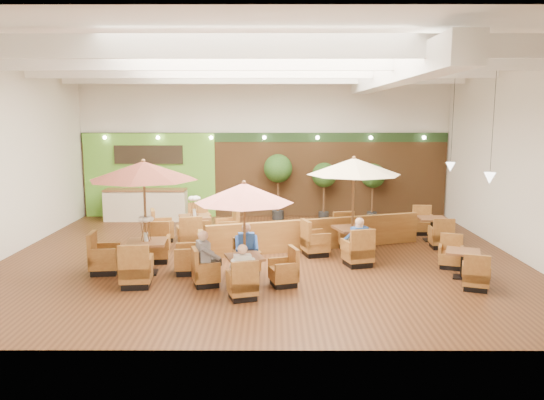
{
  "coord_description": "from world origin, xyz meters",
  "views": [
    {
      "loc": [
        0.33,
        -14.29,
        3.85
      ],
      "look_at": [
        0.3,
        0.5,
        1.5
      ],
      "focal_mm": 35.0,
      "sensor_mm": 36.0,
      "label": 1
    }
  ],
  "objects_px": {
    "diner_0": "(242,265)",
    "table_3": "(195,227)",
    "booth_divider": "(317,234)",
    "diner_1": "(247,244)",
    "table_1": "(244,214)",
    "topiary_0": "(278,171)",
    "table_4": "(462,265)",
    "diner_2": "(206,253)",
    "diner_3": "(358,237)",
    "diner_4": "(358,238)",
    "table_5": "(432,230)",
    "topiary_1": "(324,177)",
    "service_counter": "(146,205)",
    "table_0": "(145,197)",
    "table_2": "(351,185)",
    "topiary_2": "(373,178)"
  },
  "relations": [
    {
      "from": "diner_3",
      "to": "diner_4",
      "type": "bearing_deg",
      "value": -22.37
    },
    {
      "from": "table_0",
      "to": "diner_0",
      "type": "xyz_separation_m",
      "value": [
        2.46,
        -1.84,
        -1.16
      ]
    },
    {
      "from": "table_4",
      "to": "table_5",
      "type": "relative_size",
      "value": 0.97
    },
    {
      "from": "topiary_1",
      "to": "table_2",
      "type": "bearing_deg",
      "value": -87.57
    },
    {
      "from": "service_counter",
      "to": "diner_2",
      "type": "relative_size",
      "value": 3.6
    },
    {
      "from": "topiary_1",
      "to": "topiary_2",
      "type": "distance_m",
      "value": 1.82
    },
    {
      "from": "diner_3",
      "to": "topiary_1",
      "type": "bearing_deg",
      "value": 70.3
    },
    {
      "from": "table_3",
      "to": "topiary_1",
      "type": "xyz_separation_m",
      "value": [
        4.33,
        3.52,
        1.16
      ]
    },
    {
      "from": "table_4",
      "to": "diner_0",
      "type": "bearing_deg",
      "value": -144.12
    },
    {
      "from": "table_2",
      "to": "diner_2",
      "type": "xyz_separation_m",
      "value": [
        -3.66,
        -2.65,
        -1.22
      ]
    },
    {
      "from": "table_0",
      "to": "table_3",
      "type": "bearing_deg",
      "value": 72.49
    },
    {
      "from": "booth_divider",
      "to": "table_1",
      "type": "relative_size",
      "value": 2.63
    },
    {
      "from": "service_counter",
      "to": "diner_0",
      "type": "relative_size",
      "value": 4.04
    },
    {
      "from": "table_0",
      "to": "diner_4",
      "type": "relative_size",
      "value": 3.93
    },
    {
      "from": "service_counter",
      "to": "diner_4",
      "type": "relative_size",
      "value": 4.16
    },
    {
      "from": "diner_1",
      "to": "diner_2",
      "type": "height_order",
      "value": "diner_2"
    },
    {
      "from": "table_5",
      "to": "diner_0",
      "type": "xyz_separation_m",
      "value": [
        -5.59,
        -5.32,
        0.38
      ]
    },
    {
      "from": "topiary_1",
      "to": "diner_1",
      "type": "height_order",
      "value": "topiary_1"
    },
    {
      "from": "table_1",
      "to": "diner_4",
      "type": "distance_m",
      "value": 3.41
    },
    {
      "from": "booth_divider",
      "to": "diner_1",
      "type": "bearing_deg",
      "value": -146.03
    },
    {
      "from": "topiary_2",
      "to": "topiary_1",
      "type": "bearing_deg",
      "value": -180.0
    },
    {
      "from": "table_3",
      "to": "topiary_0",
      "type": "relative_size",
      "value": 1.15
    },
    {
      "from": "diner_2",
      "to": "diner_4",
      "type": "bearing_deg",
      "value": 90.89
    },
    {
      "from": "table_1",
      "to": "diner_1",
      "type": "relative_size",
      "value": 3.09
    },
    {
      "from": "diner_1",
      "to": "diner_2",
      "type": "distance_m",
      "value": 1.25
    },
    {
      "from": "table_4",
      "to": "booth_divider",
      "type": "bearing_deg",
      "value": 159.61
    },
    {
      "from": "diner_0",
      "to": "table_3",
      "type": "bearing_deg",
      "value": 97.07
    },
    {
      "from": "diner_0",
      "to": "topiary_1",
      "type": "bearing_deg",
      "value": 62.2
    },
    {
      "from": "diner_2",
      "to": "table_5",
      "type": "bearing_deg",
      "value": 101.63
    },
    {
      "from": "service_counter",
      "to": "topiary_1",
      "type": "xyz_separation_m",
      "value": [
        6.63,
        0.2,
        1.01
      ]
    },
    {
      "from": "topiary_0",
      "to": "table_4",
      "type": "bearing_deg",
      "value": -59.2
    },
    {
      "from": "table_1",
      "to": "table_2",
      "type": "distance_m",
      "value": 3.85
    },
    {
      "from": "table_3",
      "to": "service_counter",
      "type": "bearing_deg",
      "value": 108.77
    },
    {
      "from": "topiary_0",
      "to": "table_5",
      "type": "bearing_deg",
      "value": -36.05
    },
    {
      "from": "table_1",
      "to": "diner_1",
      "type": "height_order",
      "value": "table_1"
    },
    {
      "from": "topiary_2",
      "to": "diner_2",
      "type": "xyz_separation_m",
      "value": [
        -5.25,
        -7.9,
        -0.8
      ]
    },
    {
      "from": "table_5",
      "to": "topiary_2",
      "type": "xyz_separation_m",
      "value": [
        -1.22,
        3.46,
        1.22
      ]
    },
    {
      "from": "table_5",
      "to": "diner_4",
      "type": "bearing_deg",
      "value": -131.96
    },
    {
      "from": "topiary_0",
      "to": "topiary_1",
      "type": "relative_size",
      "value": 1.15
    },
    {
      "from": "table_4",
      "to": "diner_3",
      "type": "height_order",
      "value": "diner_3"
    },
    {
      "from": "diner_1",
      "to": "service_counter",
      "type": "bearing_deg",
      "value": -65.84
    },
    {
      "from": "booth_divider",
      "to": "diner_1",
      "type": "distance_m",
      "value": 3.15
    },
    {
      "from": "service_counter",
      "to": "topiary_0",
      "type": "height_order",
      "value": "topiary_0"
    },
    {
      "from": "table_4",
      "to": "topiary_2",
      "type": "relative_size",
      "value": 1.15
    },
    {
      "from": "booth_divider",
      "to": "diner_2",
      "type": "relative_size",
      "value": 7.86
    },
    {
      "from": "topiary_0",
      "to": "diner_2",
      "type": "relative_size",
      "value": 2.94
    },
    {
      "from": "table_3",
      "to": "table_0",
      "type": "bearing_deg",
      "value": -117.27
    },
    {
      "from": "table_1",
      "to": "table_5",
      "type": "relative_size",
      "value": 1.0
    },
    {
      "from": "table_3",
      "to": "table_5",
      "type": "distance_m",
      "value": 7.37
    },
    {
      "from": "table_3",
      "to": "table_5",
      "type": "xyz_separation_m",
      "value": [
        7.36,
        0.06,
        -0.08
      ]
    }
  ]
}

